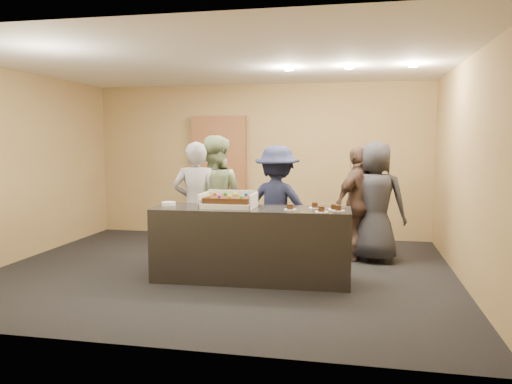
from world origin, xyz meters
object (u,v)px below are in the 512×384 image
(sheet_cake, at_px, (228,199))
(person_server_grey, at_px, (196,205))
(serving_counter, at_px, (251,244))
(storage_cabinet, at_px, (219,176))
(person_navy_man, at_px, (277,206))
(plate_stack, at_px, (169,204))
(person_sage_man, at_px, (214,200))
(person_brown_extra, at_px, (359,204))
(cake_box, at_px, (229,203))
(person_dark_suit, at_px, (376,202))

(sheet_cake, bearing_deg, person_server_grey, 141.55)
(serving_counter, height_order, person_server_grey, person_server_grey)
(storage_cabinet, height_order, person_navy_man, storage_cabinet)
(plate_stack, xyz_separation_m, person_sage_man, (0.40, 0.69, -0.03))
(person_brown_extra, bearing_deg, person_navy_man, -20.91)
(plate_stack, xyz_separation_m, person_navy_man, (1.28, 0.72, -0.10))
(cake_box, xyz_separation_m, person_dark_suit, (1.81, 1.27, -0.09))
(storage_cabinet, bearing_deg, cake_box, -71.96)
(sheet_cake, distance_m, plate_stack, 0.80)
(person_sage_man, distance_m, person_brown_extra, 2.08)
(sheet_cake, xyz_separation_m, person_navy_man, (0.49, 0.75, -0.17))
(serving_counter, bearing_deg, cake_box, 172.82)
(person_sage_man, relative_size, person_brown_extra, 1.09)
(serving_counter, bearing_deg, plate_stack, 176.04)
(person_brown_extra, bearing_deg, storage_cabinet, -79.72)
(cake_box, distance_m, person_sage_man, 0.80)
(storage_cabinet, bearing_deg, person_brown_extra, -29.77)
(plate_stack, height_order, person_dark_suit, person_dark_suit)
(person_server_grey, relative_size, person_navy_man, 1.03)
(cake_box, relative_size, person_dark_suit, 0.38)
(serving_counter, distance_m, person_server_grey, 1.05)
(plate_stack, height_order, person_brown_extra, person_brown_extra)
(storage_cabinet, xyz_separation_m, person_dark_suit, (2.71, -1.47, -0.22))
(person_server_grey, distance_m, person_navy_man, 1.09)
(plate_stack, xyz_separation_m, person_dark_suit, (2.60, 1.27, -0.07))
(person_brown_extra, bearing_deg, serving_counter, -3.61)
(storage_cabinet, distance_m, sheet_cake, 2.91)
(cake_box, relative_size, person_navy_man, 0.40)
(sheet_cake, distance_m, person_brown_extra, 2.09)
(person_server_grey, bearing_deg, person_sage_man, -132.88)
(plate_stack, distance_m, person_brown_extra, 2.72)
(sheet_cake, bearing_deg, person_brown_extra, 40.57)
(cake_box, xyz_separation_m, person_brown_extra, (1.58, 1.33, -0.13))
(sheet_cake, height_order, plate_stack, sheet_cake)
(storage_cabinet, relative_size, person_server_grey, 1.26)
(person_dark_suit, bearing_deg, plate_stack, 40.41)
(person_sage_man, bearing_deg, person_dark_suit, -159.14)
(serving_counter, bearing_deg, person_brown_extra, 43.94)
(storage_cabinet, bearing_deg, person_navy_man, -55.74)
(sheet_cake, bearing_deg, storage_cabinet, 107.88)
(storage_cabinet, distance_m, person_navy_man, 2.46)
(plate_stack, relative_size, person_navy_man, 0.11)
(cake_box, distance_m, plate_stack, 0.79)
(plate_stack, bearing_deg, person_dark_suit, 25.92)
(sheet_cake, distance_m, person_navy_man, 0.91)
(storage_cabinet, xyz_separation_m, cake_box, (0.89, -2.74, -0.13))
(storage_cabinet, height_order, person_sage_man, storage_cabinet)
(storage_cabinet, xyz_separation_m, person_server_grey, (0.33, -2.32, -0.22))
(person_navy_man, height_order, person_dark_suit, person_dark_suit)
(storage_cabinet, distance_m, person_sage_man, 2.12)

